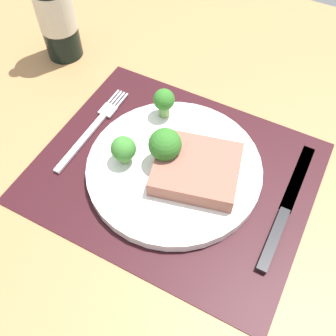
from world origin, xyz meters
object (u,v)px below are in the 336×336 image
at_px(plate, 174,168).
at_px(knife, 284,213).
at_px(wine_bottle, 53,2).
at_px(fork, 93,128).
at_px(steak, 198,166).

height_order(plate, knife, plate).
height_order(knife, wine_bottle, wine_bottle).
height_order(fork, wine_bottle, wine_bottle).
bearing_deg(wine_bottle, steak, -22.92).
bearing_deg(fork, plate, -8.26).
bearing_deg(wine_bottle, fork, -41.28).
relative_size(steak, wine_bottle, 0.39).
bearing_deg(steak, fork, 177.20).
distance_m(plate, steak, 0.04).
bearing_deg(steak, wine_bottle, 157.08).
bearing_deg(knife, fork, -178.61).
relative_size(fork, wine_bottle, 0.64).
bearing_deg(knife, steak, -176.86).
xyz_separation_m(plate, wine_bottle, (-0.31, 0.15, 0.10)).
distance_m(plate, wine_bottle, 0.36).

